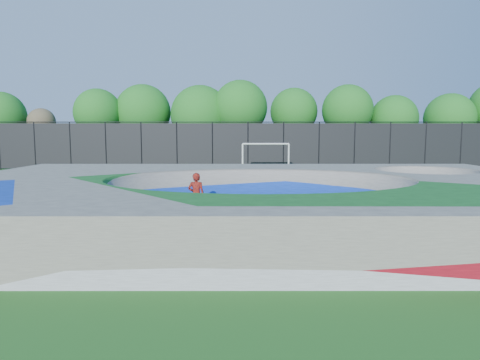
% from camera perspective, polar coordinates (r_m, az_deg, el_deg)
% --- Properties ---
extents(ground, '(120.00, 120.00, 0.00)m').
position_cam_1_polar(ground, '(15.49, 2.56, -5.27)').
color(ground, '#1B5317').
rests_on(ground, ground).
extents(skate_deck, '(22.00, 14.00, 1.50)m').
position_cam_1_polar(skate_deck, '(15.36, 2.58, -2.53)').
color(skate_deck, gray).
rests_on(skate_deck, ground).
extents(skater, '(0.63, 0.43, 1.67)m').
position_cam_1_polar(skater, '(15.72, -5.85, -2.04)').
color(skater, red).
rests_on(skater, ground).
extents(skateboard, '(0.80, 0.30, 0.05)m').
position_cam_1_polar(skateboard, '(15.86, -5.81, -4.94)').
color(skateboard, black).
rests_on(skateboard, ground).
extents(soccer_goal, '(3.55, 0.12, 2.35)m').
position_cam_1_polar(soccer_goal, '(31.89, 3.44, 3.66)').
color(soccer_goal, silver).
rests_on(soccer_goal, ground).
extents(fence, '(48.09, 0.09, 4.04)m').
position_cam_1_polar(fence, '(36.18, 1.07, 4.72)').
color(fence, black).
rests_on(fence, ground).
extents(treeline, '(52.89, 7.16, 8.16)m').
position_cam_1_polar(treeline, '(41.23, 4.23, 8.89)').
color(treeline, '#4E3A27').
rests_on(treeline, ground).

